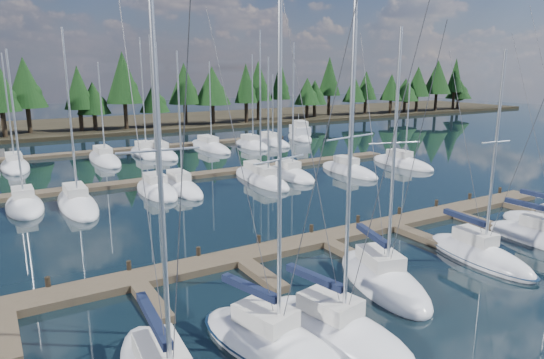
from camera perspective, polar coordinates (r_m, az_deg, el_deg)
ground at (r=41.49m, az=-4.19°, el=-2.40°), size 260.00×260.00×0.00m
far_shore at (r=98.04m, az=-20.26°, el=5.95°), size 220.00×30.00×0.60m
main_dock at (r=31.16m, az=6.41°, el=-7.34°), size 44.00×6.13×0.90m
back_docks at (r=59.18m, az=-12.76°, el=2.17°), size 50.00×21.80×0.40m
front_sailboat_1 at (r=20.43m, az=-0.05°, el=-18.61°), size 4.99×8.20×14.13m
front_sailboat_2 at (r=21.38m, az=7.52°, el=-17.13°), size 4.50×7.97×15.38m
front_sailboat_3 at (r=26.32m, az=12.88°, el=-11.36°), size 5.00×8.47×13.62m
front_sailboat_4 at (r=31.17m, az=23.11°, el=-8.17°), size 3.09×7.86×12.77m
back_sailboat_rows at (r=54.95m, az=-10.88°, el=1.51°), size 44.97×32.77×16.52m
motor_yacht_right at (r=77.53m, az=3.28°, el=5.22°), size 6.17×9.87×4.69m
tree_line at (r=87.96m, az=-19.14°, el=9.91°), size 183.70×11.66×13.15m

